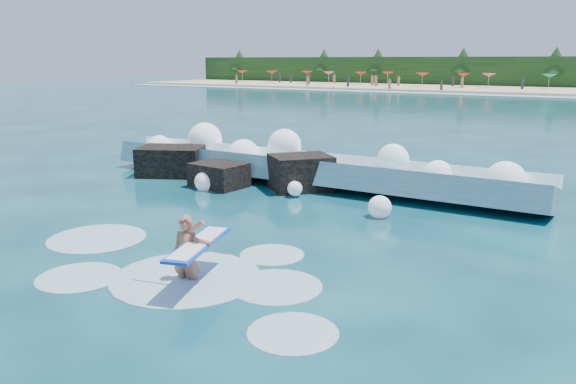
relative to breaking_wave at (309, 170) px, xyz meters
name	(u,v)px	position (x,y,z in m)	size (l,w,h in m)	color
ground	(192,249)	(1.21, -7.98, -0.50)	(200.00, 200.00, 0.00)	#072D3C
beach	(560,91)	(1.21, 70.02, -0.30)	(140.00, 20.00, 0.40)	tan
wet_band	(550,97)	(1.21, 59.02, -0.46)	(140.00, 5.00, 0.08)	silver
treeline	(569,73)	(1.21, 80.02, 2.00)	(140.00, 4.00, 5.00)	black
breaking_wave	(309,170)	(0.00, 0.00, 0.00)	(16.70, 2.66, 1.44)	teal
rock_cluster	(224,170)	(-2.85, -1.42, -0.05)	(8.48, 3.30, 1.42)	black
surfer_with_board	(189,253)	(2.55, -9.59, 0.12)	(1.22, 2.89, 1.70)	#9E6149
wave_spray	(295,157)	(-0.53, -0.14, 0.46)	(15.17, 4.33, 2.02)	white
surf_foam	(172,269)	(1.70, -9.21, -0.50)	(8.96, 4.95, 0.16)	silver
beach_umbrellas	(565,76)	(1.40, 71.97, 1.75)	(113.63, 6.67, 0.50)	red
beachgoers	(510,84)	(-5.23, 68.50, 0.62)	(102.54, 13.34, 1.93)	#3F332D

